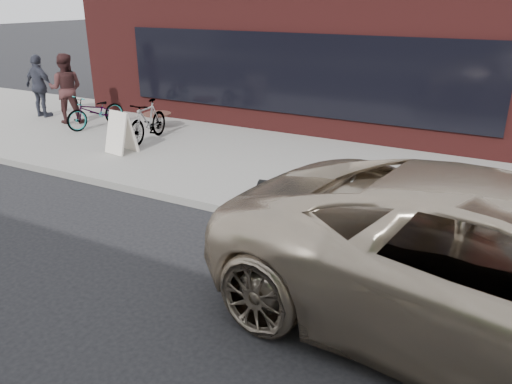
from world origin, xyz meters
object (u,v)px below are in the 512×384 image
Objects in this scene: motorcycle at (306,218)px; bicycle_rear at (148,121)px; sandwich_sign at (121,132)px; bicycle_front at (96,111)px; cafe_table at (157,114)px; cafe_patron_left at (66,89)px; cafe_patron_right at (40,86)px.

motorcycle is 6.48m from bicycle_rear.
sandwich_sign is at bearing -93.86° from bicycle_rear.
bicycle_front is 1.80× the size of sandwich_sign.
motorcycle is 2.04× the size of sandwich_sign.
motorcycle reaches higher than cafe_table.
sandwich_sign is 0.49× the size of cafe_patron_left.
cafe_patron_right is at bearing -173.41° from cafe_table.
motorcycle is 1.16× the size of bicycle_rear.
sandwich_sign is at bearing -19.29° from bicycle_front.
cafe_patron_right is (-10.13, 3.85, 0.53)m from motorcycle.
cafe_table is at bearing 115.81° from sandwich_sign.
cafe_table is 0.41× the size of cafe_patron_right.
bicycle_rear is at bearing 138.11° from cafe_patron_left.
bicycle_front is 2.64m from sandwich_sign.
bicycle_front is at bearing 142.12° from cafe_patron_left.
motorcycle is at bearing -12.78° from sandwich_sign.
cafe_patron_right reaches higher than cafe_table.
bicycle_front is 2.45m from cafe_patron_right.
bicycle_front is at bearing 155.58° from sandwich_sign.
cafe_patron_left reaches higher than bicycle_rear.
bicycle_rear is at bearing 172.86° from cafe_patron_right.
cafe_table is (-6.18, 4.30, 0.01)m from motorcycle.
motorcycle reaches higher than bicycle_front.
motorcycle is at bearing 123.39° from cafe_patron_left.
bicycle_front is at bearing 161.48° from bicycle_rear.
motorcycle is 1.01× the size of cafe_patron_left.
bicycle_front is 0.89× the size of cafe_patron_left.
cafe_patron_left is (-3.25, 0.45, 0.46)m from bicycle_rear.
bicycle_rear is (-5.61, 3.24, 0.12)m from motorcycle.
bicycle_front is at bearing -156.10° from cafe_table.
motorcycle is at bearing -11.23° from bicycle_front.
motorcycle is 2.59× the size of cafe_table.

